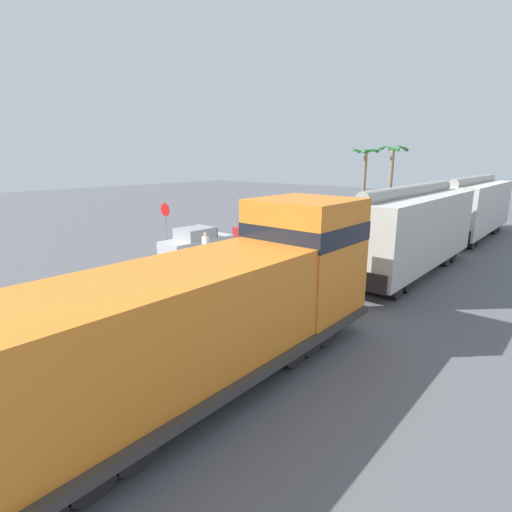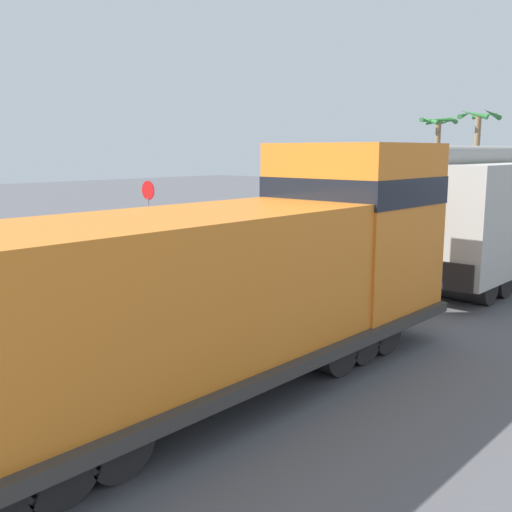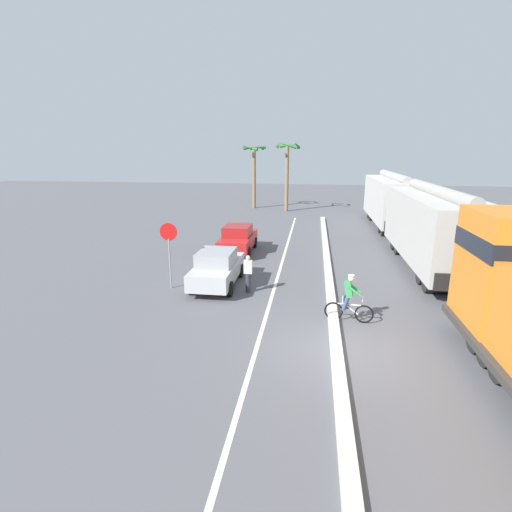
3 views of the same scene
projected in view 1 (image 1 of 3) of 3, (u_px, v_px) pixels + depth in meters
The scene contains 13 objects.
ground_plane at pixel (179, 301), 15.41m from camera, with size 120.00×120.00×0.00m, color #56565B.
median_curb at pixel (275, 267), 19.80m from camera, with size 0.36×36.00×0.16m, color beige.
lane_stripe at pixel (239, 261), 21.34m from camera, with size 0.14×36.00×0.01m, color silver.
locomotive at pixel (222, 309), 9.70m from camera, with size 3.10×11.61×4.20m.
hopper_car_lead at pixel (408, 230), 18.58m from camera, with size 2.90×10.60×4.18m.
hopper_car_middle at pixel (471, 208), 27.12m from camera, with size 2.90×10.60×4.18m.
parked_car_silver at pixel (197, 242), 22.23m from camera, with size 1.85×4.21×1.62m.
parked_car_red at pixel (263, 227), 26.76m from camera, with size 1.85×4.21×1.62m.
cyclist at pixel (227, 271), 16.48m from camera, with size 1.70×0.52×1.71m.
stop_sign at pixel (166, 218), 22.71m from camera, with size 0.76×0.08×2.88m.
palm_tree_near at pixel (392, 166), 37.13m from camera, with size 2.32×2.26×6.65m.
palm_tree_far at pixel (365, 163), 40.52m from camera, with size 2.53×2.68×6.46m.
pedestrian_by_cars at pixel (206, 247), 20.76m from camera, with size 0.34×0.22×1.62m.
Camera 1 is at (11.74, -9.08, 5.38)m, focal length 28.00 mm.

